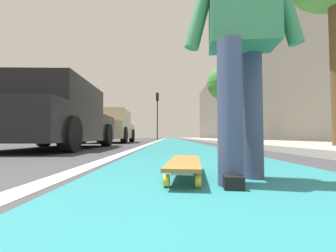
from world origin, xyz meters
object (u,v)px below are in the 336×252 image
parked_car_mid (110,127)px  traffic_light (157,108)px  street_tree_mid (224,84)px  parked_car_near (54,118)px  skater_person (242,29)px  skateboard (185,164)px

parked_car_mid → traffic_light: 12.62m
traffic_light → street_tree_mid: (-10.14, -4.26, 0.05)m
traffic_light → parked_car_near: bearing=175.3°
skater_person → parked_car_mid: 9.93m
street_tree_mid → traffic_light: bearing=22.8°
parked_car_near → traffic_light: (17.85, -1.48, 2.50)m
parked_car_near → parked_car_mid: parked_car_mid is taller
skater_person → traffic_light: 21.85m
parked_car_near → street_tree_mid: bearing=-36.6°
traffic_light → street_tree_mid: 11.00m
parked_car_mid → street_tree_mid: (2.13, -5.86, 2.53)m
parked_car_mid → street_tree_mid: 6.73m
skater_person → street_tree_mid: 12.06m
skateboard → parked_car_mid: bearing=17.1°
skater_person → street_tree_mid: size_ratio=0.39×
skateboard → street_tree_mid: street_tree_mid is taller
skateboard → traffic_light: (21.52, 1.24, 3.11)m
parked_car_mid → skateboard: bearing=-162.9°
parked_car_mid → parked_car_near: bearing=-178.7°
parked_car_near → parked_car_mid: 5.58m
skateboard → parked_car_near: bearing=36.5°
parked_car_mid → traffic_light: bearing=-7.4°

